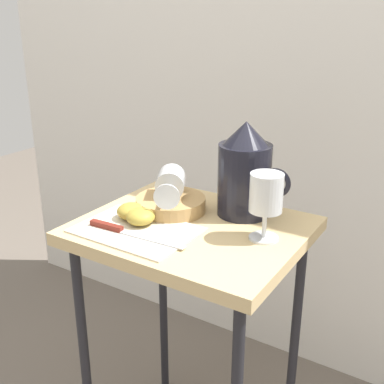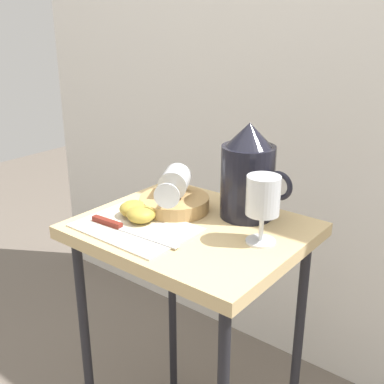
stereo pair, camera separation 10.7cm
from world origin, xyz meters
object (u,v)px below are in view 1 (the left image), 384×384
object	(u,v)px
basket_tray	(171,204)
apple_half_left	(131,211)
table	(192,258)
wine_glass_tipped_near	(170,183)
apple_half_right	(140,217)
wine_glass_upright	(266,197)
knife	(122,230)
pitcher	(245,178)

from	to	relation	value
basket_tray	apple_half_left	bearing A→B (deg)	-116.15
table	apple_half_left	world-z (taller)	apple_half_left
wine_glass_tipped_near	apple_half_left	size ratio (longest dim) A/B	2.34
apple_half_right	apple_half_left	bearing A→B (deg)	160.26
table	apple_half_left	size ratio (longest dim) A/B	10.70
apple_half_right	wine_glass_tipped_near	bearing A→B (deg)	88.30
wine_glass_upright	knife	distance (m)	0.32
apple_half_left	knife	size ratio (longest dim) A/B	0.27
table	knife	bearing A→B (deg)	-130.31
wine_glass_upright	apple_half_right	bearing A→B (deg)	-162.03
basket_tray	knife	xyz separation A→B (m)	(-0.02, -0.16, -0.01)
wine_glass_tipped_near	knife	distance (m)	0.18
wine_glass_tipped_near	apple_half_right	world-z (taller)	wine_glass_tipped_near
basket_tray	wine_glass_tipped_near	world-z (taller)	wine_glass_tipped_near
pitcher	wine_glass_upright	distance (m)	0.14
basket_tray	wine_glass_tipped_near	xyz separation A→B (m)	(-0.01, 0.01, 0.05)
wine_glass_tipped_near	apple_half_right	xyz separation A→B (m)	(-0.00, -0.12, -0.05)
pitcher	apple_half_right	size ratio (longest dim) A/B	3.39
wine_glass_tipped_near	knife	bearing A→B (deg)	-93.78
wine_glass_upright	wine_glass_tipped_near	world-z (taller)	wine_glass_upright
basket_tray	wine_glass_upright	bearing A→B (deg)	-4.86
pitcher	apple_half_right	xyz separation A→B (m)	(-0.17, -0.19, -0.07)
wine_glass_tipped_near	basket_tray	bearing A→B (deg)	-56.28
wine_glass_upright	apple_half_right	size ratio (longest dim) A/B	2.21
pitcher	wine_glass_tipped_near	bearing A→B (deg)	-156.82
table	wine_glass_tipped_near	bearing A→B (deg)	151.78
basket_tray	apple_half_right	size ratio (longest dim) A/B	2.54
table	apple_half_right	distance (m)	0.16
table	basket_tray	size ratio (longest dim) A/B	4.20
table	wine_glass_tipped_near	world-z (taller)	wine_glass_tipped_near
basket_tray	pitcher	xyz separation A→B (m)	(0.16, 0.08, 0.07)
basket_tray	pitcher	distance (m)	0.19
wine_glass_tipped_near	pitcher	bearing A→B (deg)	23.18
table	apple_half_left	xyz separation A→B (m)	(-0.13, -0.05, 0.11)
wine_glass_upright	wine_glass_tipped_near	xyz separation A→B (m)	(-0.26, 0.03, -0.03)
wine_glass_upright	apple_half_left	bearing A→B (deg)	-166.51
table	pitcher	world-z (taller)	pitcher
pitcher	knife	bearing A→B (deg)	-125.77
apple_half_right	knife	xyz separation A→B (m)	(-0.01, -0.06, -0.01)
basket_tray	wine_glass_tipped_near	bearing A→B (deg)	123.72
wine_glass_tipped_near	knife	world-z (taller)	wine_glass_tipped_near
wine_glass_upright	knife	xyz separation A→B (m)	(-0.27, -0.14, -0.09)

